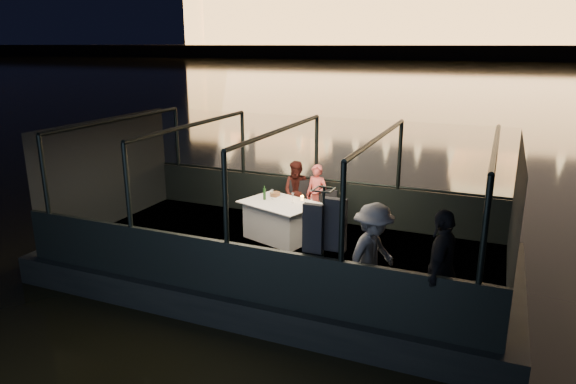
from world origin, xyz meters
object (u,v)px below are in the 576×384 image
at_px(person_man_maroon, 297,189).
at_px(wine_bottle, 264,192).
at_px(dining_table_central, 280,221).
at_px(coat_stand, 323,250).
at_px(chair_port_right, 325,210).
at_px(chair_port_left, 296,204).
at_px(person_woman_coral, 317,192).
at_px(passenger_stripe, 373,255).
at_px(passenger_dark, 441,268).

relative_size(person_man_maroon, wine_bottle, 4.84).
height_order(dining_table_central, coat_stand, coat_stand).
bearing_deg(chair_port_right, dining_table_central, -135.26).
xyz_separation_m(chair_port_left, person_man_maroon, (-0.04, 0.17, 0.30)).
xyz_separation_m(chair_port_right, wine_bottle, (-1.04, -0.74, 0.47)).
bearing_deg(chair_port_right, person_woman_coral, 135.97).
bearing_deg(passenger_stripe, wine_bottle, 69.29).
relative_size(passenger_dark, wine_bottle, 6.01).
xyz_separation_m(coat_stand, passenger_dark, (1.65, 0.16, -0.05)).
bearing_deg(person_man_maroon, person_woman_coral, -8.87).
bearing_deg(person_man_maroon, dining_table_central, -86.32).
bearing_deg(chair_port_left, chair_port_right, -28.11).
xyz_separation_m(person_woman_coral, passenger_dark, (2.93, -3.17, 0.10)).
distance_m(person_woman_coral, person_man_maroon, 0.48).
relative_size(dining_table_central, wine_bottle, 5.15).
bearing_deg(dining_table_central, person_man_maroon, 93.33).
distance_m(dining_table_central, wine_bottle, 0.65).
bearing_deg(person_man_maroon, wine_bottle, -105.96).
bearing_deg(coat_stand, wine_bottle, 130.88).
height_order(person_woman_coral, person_man_maroon, person_man_maroon).
height_order(chair_port_right, coat_stand, coat_stand).
bearing_deg(wine_bottle, chair_port_left, 68.51).
relative_size(person_woman_coral, person_man_maroon, 0.99).
height_order(person_woman_coral, passenger_dark, passenger_dark).
bearing_deg(passenger_dark, coat_stand, -76.78).
xyz_separation_m(chair_port_left, passenger_dark, (3.37, -3.08, 0.40)).
bearing_deg(chair_port_left, coat_stand, -79.77).
bearing_deg(passenger_dark, chair_port_right, -130.27).
bearing_deg(coat_stand, dining_table_central, 126.19).
height_order(person_man_maroon, wine_bottle, person_man_maroon).
bearing_deg(wine_bottle, passenger_dark, -30.86).
xyz_separation_m(chair_port_right, person_man_maroon, (-0.74, 0.30, 0.30)).
bearing_deg(person_woman_coral, dining_table_central, -102.42).
distance_m(passenger_stripe, wine_bottle, 3.47).
relative_size(chair_port_right, person_man_maroon, 0.61).
xyz_separation_m(chair_port_left, person_woman_coral, (0.43, 0.09, 0.30)).
distance_m(chair_port_left, wine_bottle, 1.04).
xyz_separation_m(chair_port_right, passenger_stripe, (1.69, -2.87, 0.40)).
height_order(chair_port_right, person_man_maroon, person_man_maroon).
xyz_separation_m(passenger_stripe, passenger_dark, (0.97, -0.09, 0.00)).
bearing_deg(wine_bottle, coat_stand, -49.12).
distance_m(person_man_maroon, passenger_stripe, 3.99).
bearing_deg(coat_stand, person_woman_coral, 111.03).
height_order(chair_port_right, wine_bottle, wine_bottle).
distance_m(chair_port_right, wine_bottle, 1.36).
distance_m(chair_port_left, chair_port_right, 0.72).
relative_size(coat_stand, wine_bottle, 6.66).
height_order(chair_port_left, wine_bottle, wine_bottle).
relative_size(chair_port_right, coat_stand, 0.45).
height_order(coat_stand, passenger_dark, coat_stand).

